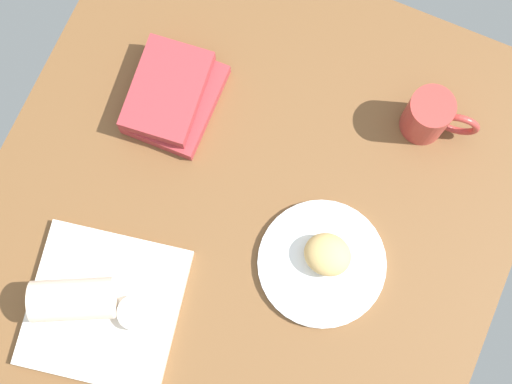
{
  "coord_description": "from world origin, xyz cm",
  "views": [
    {
      "loc": [
        -16.08,
        -11.59,
        134.82
      ],
      "look_at": [
        10.73,
        0.04,
        7.0
      ],
      "focal_mm": 53.92,
      "sensor_mm": 36.0,
      "label": 1
    }
  ],
  "objects_px": {
    "scone_pastry": "(328,255)",
    "breakfast_wrap": "(73,300)",
    "round_plate": "(322,263)",
    "sauce_cup": "(135,313)",
    "coffee_mug": "(430,116)",
    "square_plate": "(104,307)",
    "book_stack": "(172,95)"
  },
  "relations": [
    {
      "from": "round_plate",
      "to": "breakfast_wrap",
      "type": "bearing_deg",
      "value": 122.42
    },
    {
      "from": "scone_pastry",
      "to": "round_plate",
      "type": "bearing_deg",
      "value": 168.88
    },
    {
      "from": "round_plate",
      "to": "coffee_mug",
      "type": "bearing_deg",
      "value": -13.56
    },
    {
      "from": "breakfast_wrap",
      "to": "scone_pastry",
      "type": "bearing_deg",
      "value": 97.29
    },
    {
      "from": "round_plate",
      "to": "scone_pastry",
      "type": "xyz_separation_m",
      "value": [
        0.01,
        -0.0,
        0.03
      ]
    },
    {
      "from": "square_plate",
      "to": "book_stack",
      "type": "bearing_deg",
      "value": 7.43
    },
    {
      "from": "coffee_mug",
      "to": "round_plate",
      "type": "bearing_deg",
      "value": 166.44
    },
    {
      "from": "book_stack",
      "to": "square_plate",
      "type": "bearing_deg",
      "value": -172.57
    },
    {
      "from": "scone_pastry",
      "to": "book_stack",
      "type": "xyz_separation_m",
      "value": [
        0.15,
        0.36,
        -0.01
      ]
    },
    {
      "from": "scone_pastry",
      "to": "breakfast_wrap",
      "type": "height_order",
      "value": "breakfast_wrap"
    },
    {
      "from": "sauce_cup",
      "to": "book_stack",
      "type": "distance_m",
      "value": 0.38
    },
    {
      "from": "book_stack",
      "to": "coffee_mug",
      "type": "bearing_deg",
      "value": -72.52
    },
    {
      "from": "breakfast_wrap",
      "to": "book_stack",
      "type": "bearing_deg",
      "value": 154.47
    },
    {
      "from": "sauce_cup",
      "to": "breakfast_wrap",
      "type": "height_order",
      "value": "breakfast_wrap"
    },
    {
      "from": "breakfast_wrap",
      "to": "coffee_mug",
      "type": "relative_size",
      "value": 1.03
    },
    {
      "from": "scone_pastry",
      "to": "coffee_mug",
      "type": "bearing_deg",
      "value": -13.66
    },
    {
      "from": "breakfast_wrap",
      "to": "sauce_cup",
      "type": "bearing_deg",
      "value": 75.62
    },
    {
      "from": "square_plate",
      "to": "sauce_cup",
      "type": "bearing_deg",
      "value": -77.98
    },
    {
      "from": "breakfast_wrap",
      "to": "book_stack",
      "type": "relative_size",
      "value": 0.72
    },
    {
      "from": "round_plate",
      "to": "book_stack",
      "type": "xyz_separation_m",
      "value": [
        0.17,
        0.36,
        0.02
      ]
    },
    {
      "from": "square_plate",
      "to": "book_stack",
      "type": "relative_size",
      "value": 1.33
    },
    {
      "from": "book_stack",
      "to": "coffee_mug",
      "type": "xyz_separation_m",
      "value": [
        0.14,
        -0.43,
        0.02
      ]
    },
    {
      "from": "square_plate",
      "to": "breakfast_wrap",
      "type": "xyz_separation_m",
      "value": [
        -0.01,
        0.04,
        0.04
      ]
    },
    {
      "from": "book_stack",
      "to": "scone_pastry",
      "type": "bearing_deg",
      "value": -113.26
    },
    {
      "from": "square_plate",
      "to": "scone_pastry",
      "type": "bearing_deg",
      "value": -53.85
    },
    {
      "from": "round_plate",
      "to": "sauce_cup",
      "type": "bearing_deg",
      "value": 128.65
    },
    {
      "from": "scone_pastry",
      "to": "breakfast_wrap",
      "type": "bearing_deg",
      "value": 123.69
    },
    {
      "from": "sauce_cup",
      "to": "book_stack",
      "type": "relative_size",
      "value": 0.31
    },
    {
      "from": "scone_pastry",
      "to": "sauce_cup",
      "type": "relative_size",
      "value": 1.4
    },
    {
      "from": "round_plate",
      "to": "book_stack",
      "type": "bearing_deg",
      "value": 64.91
    },
    {
      "from": "scone_pastry",
      "to": "breakfast_wrap",
      "type": "distance_m",
      "value": 0.43
    },
    {
      "from": "book_stack",
      "to": "coffee_mug",
      "type": "relative_size",
      "value": 1.43
    }
  ]
}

